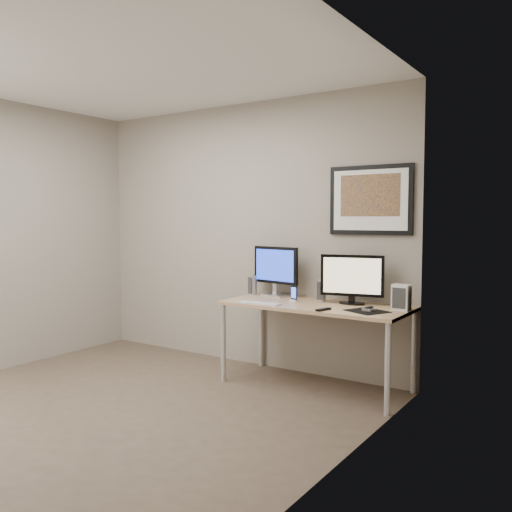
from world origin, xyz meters
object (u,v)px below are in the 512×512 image
(monitor_tv, at_px, (352,278))
(phone_dock, at_px, (294,294))
(speaker_left, at_px, (253,285))
(fan_unit, at_px, (401,297))
(speaker_right, at_px, (322,290))
(keyboard, at_px, (259,303))
(monitor_large, at_px, (276,269))
(framed_art, at_px, (370,200))
(desk, at_px, (315,311))

(monitor_tv, xyz_separation_m, phone_dock, (-0.49, -0.13, -0.16))
(speaker_left, xyz_separation_m, fan_unit, (1.47, -0.07, 0.01))
(speaker_right, distance_m, keyboard, 0.59)
(monitor_tv, xyz_separation_m, speaker_left, (-1.02, 0.01, -0.13))
(phone_dock, bearing_deg, speaker_right, 44.49)
(monitor_large, height_order, fan_unit, monitor_large)
(phone_dock, height_order, fan_unit, fan_unit)
(speaker_left, bearing_deg, monitor_large, 29.97)
(monitor_large, height_order, monitor_tv, monitor_large)
(framed_art, bearing_deg, desk, -136.54)
(speaker_right, height_order, phone_dock, speaker_right)
(desk, distance_m, keyboard, 0.49)
(speaker_left, bearing_deg, framed_art, 24.78)
(desk, xyz_separation_m, fan_unit, (0.72, 0.08, 0.17))
(framed_art, distance_m, monitor_large, 1.09)
(monitor_large, distance_m, speaker_right, 0.53)
(desk, bearing_deg, fan_unit, 6.52)
(speaker_left, distance_m, keyboard, 0.57)
(phone_dock, bearing_deg, framed_art, 35.74)
(speaker_right, bearing_deg, phone_dock, -151.63)
(framed_art, relative_size, keyboard, 1.93)
(fan_unit, bearing_deg, framed_art, 149.10)
(desk, bearing_deg, keyboard, -144.68)
(desk, relative_size, framed_art, 2.13)
(fan_unit, bearing_deg, keyboard, -159.07)
(framed_art, height_order, monitor_large, framed_art)
(speaker_right, distance_m, fan_unit, 0.75)
(speaker_left, height_order, speaker_right, speaker_right)
(monitor_large, bearing_deg, monitor_tv, 4.57)
(desk, height_order, framed_art, framed_art)
(desk, distance_m, speaker_left, 0.79)
(speaker_right, height_order, keyboard, speaker_right)
(desk, relative_size, monitor_tv, 3.00)
(speaker_left, relative_size, speaker_right, 0.96)
(desk, height_order, keyboard, keyboard)
(monitor_large, distance_m, speaker_left, 0.28)
(monitor_tv, distance_m, speaker_left, 1.03)
(monitor_large, xyz_separation_m, speaker_right, (0.51, -0.05, -0.16))
(speaker_left, height_order, fan_unit, fan_unit)
(speaker_left, xyz_separation_m, phone_dock, (0.53, -0.14, -0.02))
(speaker_right, xyz_separation_m, phone_dock, (-0.19, -0.15, -0.03))
(desk, bearing_deg, framed_art, 43.46)
(speaker_right, bearing_deg, keyboard, -138.65)
(keyboard, bearing_deg, speaker_left, 126.72)
(desk, distance_m, phone_dock, 0.26)
(monitor_large, relative_size, speaker_left, 2.75)
(speaker_right, relative_size, keyboard, 0.50)
(speaker_left, height_order, phone_dock, speaker_left)
(monitor_large, height_order, keyboard, monitor_large)
(monitor_tv, relative_size, keyboard, 1.37)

